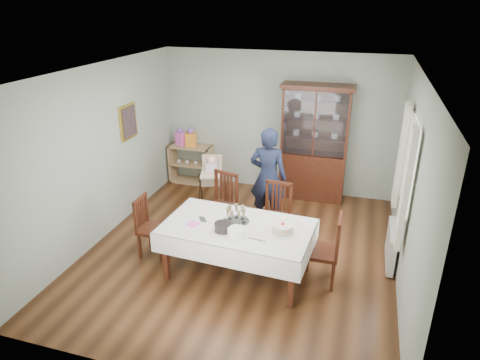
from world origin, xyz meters
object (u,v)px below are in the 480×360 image
at_px(chair_far_right, 274,226).
at_px(gift_bag_orange, 191,138).
at_px(gift_bag_pink, 181,137).
at_px(champagne_tray, 236,218).
at_px(sideboard, 191,164).
at_px(china_cabinet, 314,142).
at_px(high_chair, 212,190).
at_px(chair_end_right, 322,262).
at_px(woman, 268,177).
at_px(birthday_cake, 283,229).
at_px(dining_table, 237,250).
at_px(chair_end_left, 154,238).
at_px(chair_far_left, 220,217).

distance_m(chair_far_right, gift_bag_orange, 2.94).
bearing_deg(gift_bag_pink, champagne_tray, -53.50).
distance_m(sideboard, gift_bag_pink, 0.60).
xyz_separation_m(china_cabinet, high_chair, (-1.61, -1.13, -0.71)).
relative_size(chair_end_right, woman, 0.59).
relative_size(sideboard, chair_far_right, 0.92).
xyz_separation_m(china_cabinet, birthday_cake, (-0.02, -2.83, -0.30)).
height_order(champagne_tray, gift_bag_pink, gift_bag_pink).
xyz_separation_m(dining_table, china_cabinet, (0.63, 2.82, 0.74)).
relative_size(dining_table, gift_bag_orange, 5.36).
relative_size(chair_far_right, woman, 0.58).
relative_size(chair_far_right, chair_end_right, 0.98).
xyz_separation_m(woman, high_chair, (-1.04, 0.14, -0.43)).
relative_size(high_chair, champagne_tray, 2.91).
distance_m(dining_table, china_cabinet, 2.98).
bearing_deg(champagne_tray, chair_end_right, 3.10).
xyz_separation_m(sideboard, gift_bag_pink, (-0.20, -0.02, 0.56)).
xyz_separation_m(chair_end_left, birthday_cake, (1.97, -0.14, 0.55)).
height_order(sideboard, gift_bag_pink, gift_bag_pink).
relative_size(china_cabinet, high_chair, 2.04).
bearing_deg(chair_far_left, chair_end_right, -8.94).
relative_size(china_cabinet, sideboard, 2.42).
relative_size(chair_end_left, birthday_cake, 2.84).
height_order(dining_table, high_chair, high_chair).
bearing_deg(gift_bag_pink, chair_end_left, -75.04).
distance_m(chair_far_left, gift_bag_orange, 2.33).
distance_m(chair_end_right, woman, 1.85).
height_order(dining_table, gift_bag_pink, gift_bag_pink).
bearing_deg(chair_far_right, gift_bag_orange, 143.55).
distance_m(dining_table, high_chair, 1.96).
relative_size(chair_far_left, woman, 0.61).
relative_size(chair_far_right, gift_bag_orange, 2.53).
bearing_deg(high_chair, gift_bag_orange, 111.30).
bearing_deg(birthday_cake, sideboard, 131.03).
bearing_deg(champagne_tray, chair_far_right, 66.95).
xyz_separation_m(china_cabinet, gift_bag_orange, (-2.48, 0.00, -0.15)).
bearing_deg(chair_end_left, chair_far_left, -43.19).
height_order(chair_far_right, gift_bag_orange, gift_bag_orange).
relative_size(woman, birthday_cake, 5.28).
xyz_separation_m(chair_far_left, chair_end_left, (-0.76, -0.84, -0.03)).
height_order(chair_far_right, chair_end_left, chair_far_right).
height_order(birthday_cake, gift_bag_orange, gift_bag_orange).
bearing_deg(chair_end_left, china_cabinet, -37.57).
xyz_separation_m(chair_end_left, woman, (1.40, 1.43, 0.58)).
bearing_deg(chair_end_left, dining_table, -96.59).
bearing_deg(chair_far_left, china_cabinet, 72.80).
distance_m(sideboard, chair_far_left, 2.27).
relative_size(gift_bag_pink, gift_bag_orange, 0.94).
distance_m(china_cabinet, high_chair, 2.09).
distance_m(chair_far_left, chair_far_right, 0.91).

